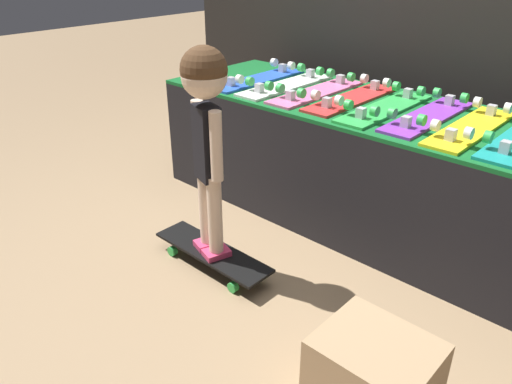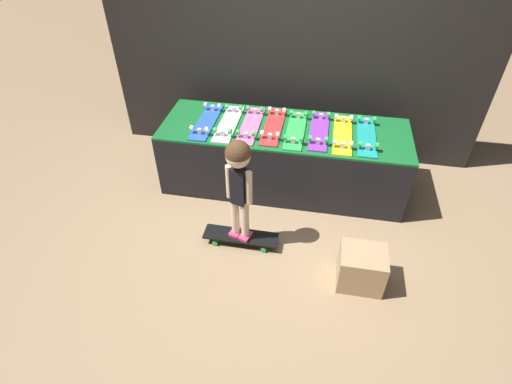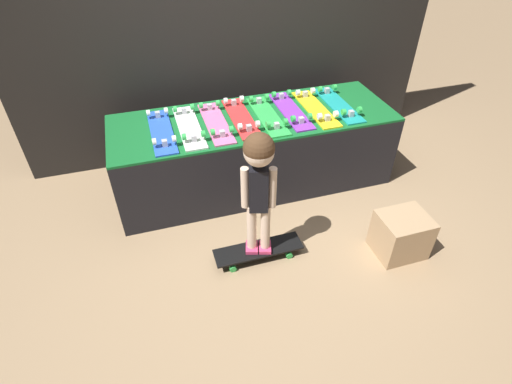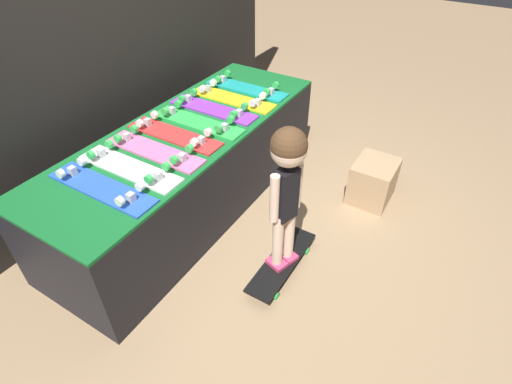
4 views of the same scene
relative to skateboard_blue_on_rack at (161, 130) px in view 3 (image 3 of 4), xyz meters
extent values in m
plane|color=#9E7F5B|center=(0.79, -0.58, -0.70)|extent=(16.00, 16.00, 0.00)
cube|color=black|center=(0.79, 0.73, 0.62)|extent=(4.06, 0.10, 2.65)
cube|color=black|center=(0.79, 0.03, -0.37)|extent=(2.46, 0.83, 0.67)
cube|color=#146028|center=(0.79, 0.03, -0.03)|extent=(2.46, 0.83, 0.02)
cube|color=blue|center=(0.00, 0.00, -0.01)|extent=(0.17, 0.73, 0.01)
cube|color=#B7B7BC|center=(0.00, 0.24, 0.02)|extent=(0.04, 0.04, 0.05)
cylinder|color=white|center=(0.07, 0.24, 0.05)|extent=(0.03, 0.05, 0.05)
cylinder|color=white|center=(-0.07, 0.24, 0.05)|extent=(0.03, 0.05, 0.05)
cube|color=#B7B7BC|center=(0.00, -0.24, 0.02)|extent=(0.04, 0.04, 0.05)
cylinder|color=white|center=(0.07, -0.24, 0.05)|extent=(0.03, 0.05, 0.05)
cylinder|color=white|center=(-0.07, -0.24, 0.05)|extent=(0.03, 0.05, 0.05)
cube|color=white|center=(0.23, 0.01, -0.01)|extent=(0.17, 0.73, 0.01)
cube|color=#B7B7BC|center=(0.23, 0.25, 0.02)|extent=(0.04, 0.04, 0.05)
cylinder|color=green|center=(0.30, 0.25, 0.05)|extent=(0.03, 0.05, 0.05)
cylinder|color=green|center=(0.15, 0.25, 0.05)|extent=(0.03, 0.05, 0.05)
cube|color=#B7B7BC|center=(0.23, -0.23, 0.02)|extent=(0.04, 0.04, 0.05)
cylinder|color=green|center=(0.30, -0.23, 0.05)|extent=(0.03, 0.05, 0.05)
cylinder|color=green|center=(0.15, -0.23, 0.05)|extent=(0.03, 0.05, 0.05)
cube|color=pink|center=(0.45, 0.01, -0.01)|extent=(0.17, 0.73, 0.01)
cube|color=#B7B7BC|center=(0.45, 0.25, 0.02)|extent=(0.04, 0.04, 0.05)
cylinder|color=green|center=(0.53, 0.25, 0.05)|extent=(0.03, 0.05, 0.05)
cylinder|color=green|center=(0.38, 0.25, 0.05)|extent=(0.03, 0.05, 0.05)
cube|color=#B7B7BC|center=(0.45, -0.23, 0.02)|extent=(0.04, 0.04, 0.05)
cylinder|color=green|center=(0.53, -0.23, 0.05)|extent=(0.03, 0.05, 0.05)
cylinder|color=green|center=(0.38, -0.23, 0.05)|extent=(0.03, 0.05, 0.05)
cube|color=red|center=(0.68, 0.03, -0.01)|extent=(0.17, 0.73, 0.01)
cube|color=#B7B7BC|center=(0.68, 0.27, 0.02)|extent=(0.04, 0.04, 0.05)
cylinder|color=white|center=(0.75, 0.27, 0.05)|extent=(0.03, 0.05, 0.05)
cylinder|color=white|center=(0.60, 0.27, 0.05)|extent=(0.03, 0.05, 0.05)
cube|color=#B7B7BC|center=(0.68, -0.21, 0.02)|extent=(0.04, 0.04, 0.05)
cylinder|color=white|center=(0.75, -0.21, 0.05)|extent=(0.03, 0.05, 0.05)
cylinder|color=white|center=(0.60, -0.21, 0.05)|extent=(0.03, 0.05, 0.05)
cube|color=green|center=(0.90, 0.00, -0.01)|extent=(0.17, 0.73, 0.01)
cube|color=#B7B7BC|center=(0.90, 0.24, 0.02)|extent=(0.04, 0.04, 0.05)
cylinder|color=green|center=(0.98, 0.24, 0.05)|extent=(0.03, 0.05, 0.05)
cylinder|color=green|center=(0.83, 0.24, 0.05)|extent=(0.03, 0.05, 0.05)
cube|color=#B7B7BC|center=(0.90, -0.24, 0.02)|extent=(0.04, 0.04, 0.05)
cylinder|color=green|center=(0.98, -0.24, 0.05)|extent=(0.03, 0.05, 0.05)
cylinder|color=green|center=(0.83, -0.24, 0.05)|extent=(0.03, 0.05, 0.05)
cube|color=purple|center=(1.13, 0.03, -0.01)|extent=(0.17, 0.73, 0.01)
cube|color=#B7B7BC|center=(1.13, 0.27, 0.02)|extent=(0.04, 0.04, 0.05)
cylinder|color=green|center=(1.20, 0.27, 0.05)|extent=(0.03, 0.05, 0.05)
cylinder|color=green|center=(1.05, 0.27, 0.05)|extent=(0.03, 0.05, 0.05)
cube|color=#B7B7BC|center=(1.13, -0.21, 0.02)|extent=(0.04, 0.04, 0.05)
cylinder|color=green|center=(1.20, -0.21, 0.05)|extent=(0.03, 0.05, 0.05)
cylinder|color=green|center=(1.05, -0.21, 0.05)|extent=(0.03, 0.05, 0.05)
cube|color=yellow|center=(1.35, 0.00, -0.01)|extent=(0.17, 0.73, 0.01)
cube|color=#B7B7BC|center=(1.35, 0.24, 0.02)|extent=(0.04, 0.04, 0.05)
cylinder|color=white|center=(1.43, 0.24, 0.05)|extent=(0.03, 0.05, 0.05)
cylinder|color=white|center=(1.28, 0.24, 0.05)|extent=(0.03, 0.05, 0.05)
cube|color=#B7B7BC|center=(1.35, -0.24, 0.02)|extent=(0.04, 0.04, 0.05)
cylinder|color=white|center=(1.43, -0.24, 0.05)|extent=(0.03, 0.05, 0.05)
cylinder|color=white|center=(1.28, -0.24, 0.05)|extent=(0.03, 0.05, 0.05)
cube|color=teal|center=(1.58, 0.01, -0.01)|extent=(0.17, 0.73, 0.01)
cube|color=#B7B7BC|center=(1.58, 0.25, 0.02)|extent=(0.04, 0.04, 0.05)
cylinder|color=green|center=(1.65, 0.25, 0.05)|extent=(0.03, 0.05, 0.05)
cylinder|color=green|center=(1.50, 0.25, 0.05)|extent=(0.03, 0.05, 0.05)
cube|color=#B7B7BC|center=(1.58, -0.23, 0.02)|extent=(0.04, 0.04, 0.05)
cylinder|color=green|center=(1.65, -0.23, 0.05)|extent=(0.03, 0.05, 0.05)
cylinder|color=green|center=(1.50, -0.23, 0.05)|extent=(0.03, 0.05, 0.05)
cube|color=black|center=(0.53, -0.92, -0.62)|extent=(0.68, 0.18, 0.01)
cube|color=#B7B7BC|center=(0.76, -0.92, -0.65)|extent=(0.04, 0.04, 0.05)
cylinder|color=green|center=(0.76, -0.84, -0.68)|extent=(0.05, 0.03, 0.05)
cylinder|color=green|center=(0.76, -1.00, -0.68)|extent=(0.05, 0.03, 0.05)
cube|color=#B7B7BC|center=(0.31, -0.92, -0.65)|extent=(0.04, 0.04, 0.05)
cylinder|color=green|center=(0.31, -0.84, -0.68)|extent=(0.05, 0.03, 0.05)
cylinder|color=green|center=(0.31, -1.00, -0.68)|extent=(0.05, 0.03, 0.05)
cube|color=#E03D6B|center=(0.58, -0.93, -0.60)|extent=(0.12, 0.15, 0.03)
cylinder|color=beige|center=(0.58, -0.93, -0.38)|extent=(0.07, 0.07, 0.40)
cube|color=#E03D6B|center=(0.49, -0.91, -0.60)|extent=(0.12, 0.15, 0.03)
cylinder|color=beige|center=(0.49, -0.91, -0.38)|extent=(0.07, 0.07, 0.40)
cube|color=black|center=(0.53, -0.92, -0.04)|extent=(0.15, 0.12, 0.35)
cylinder|color=beige|center=(0.62, -0.95, -0.02)|extent=(0.06, 0.06, 0.32)
cylinder|color=beige|center=(0.45, -0.89, -0.02)|extent=(0.06, 0.06, 0.32)
sphere|color=beige|center=(0.53, -0.92, 0.27)|extent=(0.20, 0.20, 0.20)
sphere|color=#4C331E|center=(0.53, -0.92, 0.29)|extent=(0.20, 0.20, 0.20)
cube|color=tan|center=(1.59, -1.18, -0.53)|extent=(0.37, 0.31, 0.34)
camera|label=1|loc=(2.12, -2.31, 0.77)|focal=35.00mm
camera|label=2|loc=(1.13, -3.40, 2.01)|focal=28.00mm
camera|label=3|loc=(-0.10, -2.92, 1.62)|focal=28.00mm
camera|label=4|loc=(-1.09, -1.70, 1.41)|focal=28.00mm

